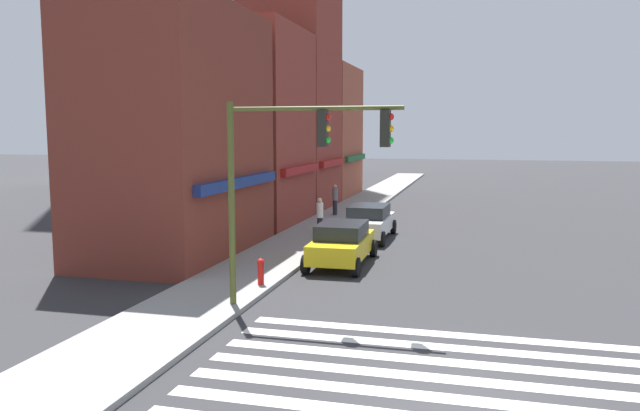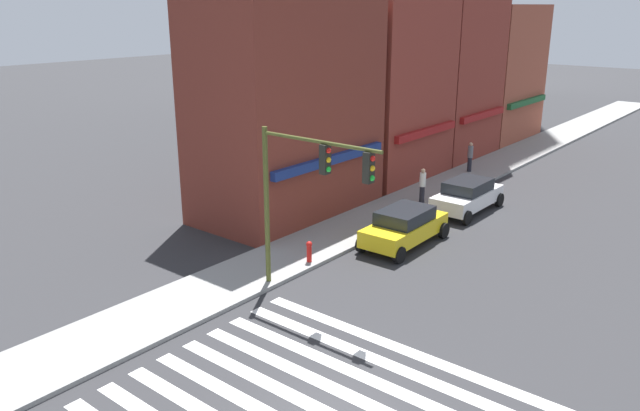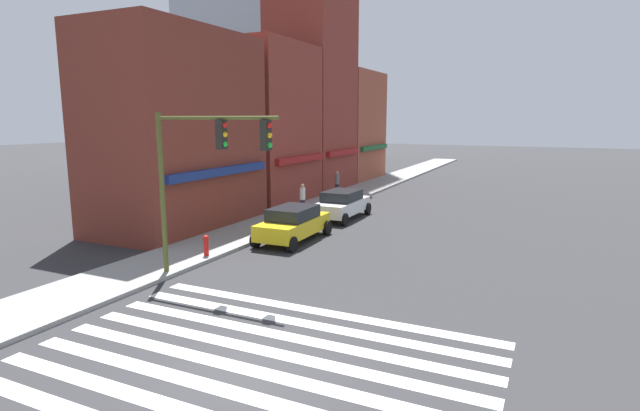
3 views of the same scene
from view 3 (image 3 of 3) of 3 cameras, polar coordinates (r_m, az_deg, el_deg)
name	(u,v)px [view 3 (image 3 of 3)]	position (r m, az deg, el deg)	size (l,w,h in m)	color
ground_plane	(246,369)	(11.94, -8.45, -18.00)	(200.00, 200.00, 0.00)	#2D2D30
sidewalk_left	(27,312)	(16.95, -30.47, -10.42)	(120.00, 3.00, 0.15)	gray
crosswalk_stripes	(246,369)	(11.94, -8.45, -17.99)	(8.00, 10.80, 0.01)	silver
storefront_row	(287,116)	(36.06, -3.77, 10.16)	(31.29, 5.30, 15.02)	maroon
traffic_signal	(202,160)	(17.00, -13.29, 5.08)	(0.32, 4.83, 5.79)	#474C1E
sedan_yellow	(293,223)	(22.92, -3.08, -2.01)	(4.44, 2.02, 1.59)	yellow
sedan_white	(342,204)	(28.04, 2.51, 0.20)	(4.41, 2.02, 1.59)	white
pedestrian_grey_coat	(337,183)	(35.34, 1.96, 2.60)	(0.32, 0.32, 1.77)	#23232D
pedestrian_white_shirt	(303,198)	(28.45, -2.01, 0.81)	(0.32, 0.32, 1.77)	#23232D
fire_hydrant	(206,244)	(20.46, -12.89, -4.36)	(0.24, 0.24, 0.84)	red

